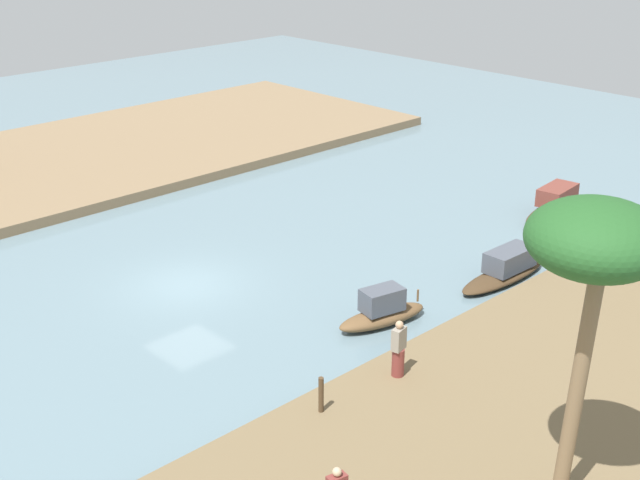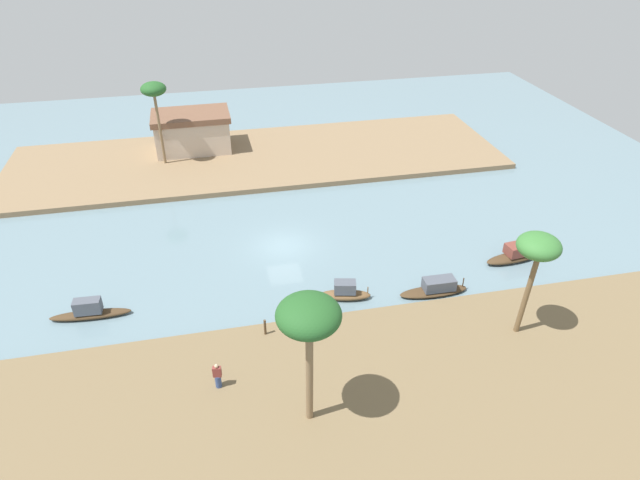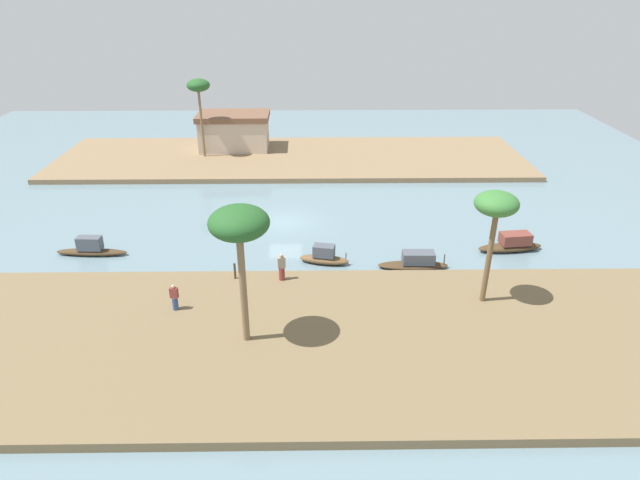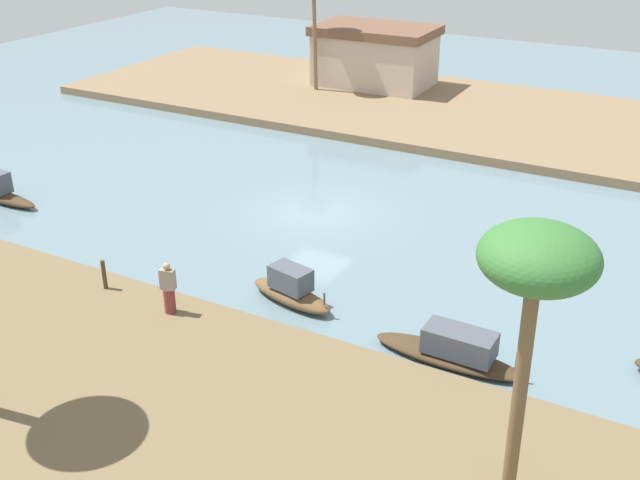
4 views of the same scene
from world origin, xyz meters
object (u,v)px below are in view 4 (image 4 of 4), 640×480
(sampan_downstream_large, at_px, (291,290))
(person_by_mooring, at_px, (169,290))
(sampan_upstream_small, at_px, (453,350))
(riverside_building, at_px, (375,55))
(palm_tree_left_far, at_px, (537,268))
(mooring_post, at_px, (104,274))

(sampan_downstream_large, xyz_separation_m, person_by_mooring, (-2.60, -2.97, 0.77))
(sampan_upstream_small, distance_m, riverside_building, 30.22)
(sampan_upstream_small, bearing_deg, palm_tree_left_far, -57.88)
(sampan_downstream_large, bearing_deg, mooring_post, -140.27)
(sampan_upstream_small, relative_size, riverside_building, 0.61)
(palm_tree_left_far, relative_size, riverside_building, 0.88)
(sampan_downstream_large, relative_size, mooring_post, 3.32)
(person_by_mooring, height_order, palm_tree_left_far, palm_tree_left_far)
(mooring_post, bearing_deg, palm_tree_left_far, -11.44)
(sampan_upstream_small, distance_m, person_by_mooring, 8.77)
(mooring_post, bearing_deg, riverside_building, 96.90)
(palm_tree_left_far, bearing_deg, person_by_mooring, 166.66)
(sampan_downstream_large, relative_size, palm_tree_left_far, 0.52)
(riverside_building, bearing_deg, person_by_mooring, -78.49)
(sampan_upstream_small, bearing_deg, mooring_post, -168.65)
(person_by_mooring, distance_m, riverside_building, 29.26)
(person_by_mooring, relative_size, riverside_building, 0.23)
(sampan_downstream_large, distance_m, mooring_post, 6.13)
(sampan_downstream_large, distance_m, palm_tree_left_far, 11.93)
(sampan_downstream_large, bearing_deg, sampan_upstream_small, 5.26)
(riverside_building, bearing_deg, sampan_upstream_small, -61.68)
(sampan_downstream_large, bearing_deg, person_by_mooring, -118.69)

